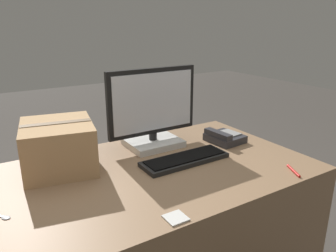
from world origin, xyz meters
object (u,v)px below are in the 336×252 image
at_px(pen_marker, 293,171).
at_px(sticky_note_pad, 176,218).
at_px(cardboard_box, 59,146).
at_px(keyboard, 185,159).
at_px(desk_phone, 224,137).
at_px(monitor, 153,114).

xyz_separation_m(pen_marker, sticky_note_pad, (-0.67, -0.03, -0.00)).
height_order(cardboard_box, pen_marker, cardboard_box).
height_order(keyboard, desk_phone, desk_phone).
relative_size(desk_phone, cardboard_box, 0.51).
xyz_separation_m(cardboard_box, pen_marker, (0.90, -0.61, -0.11)).
bearing_deg(pen_marker, monitor, 57.80).
height_order(monitor, pen_marker, monitor).
bearing_deg(pen_marker, sticky_note_pad, 118.96).
distance_m(keyboard, desk_phone, 0.37).
bearing_deg(keyboard, sticky_note_pad, -129.05).
bearing_deg(cardboard_box, pen_marker, -34.11).
relative_size(keyboard, sticky_note_pad, 5.99).
xyz_separation_m(desk_phone, pen_marker, (0.01, -0.47, -0.02)).
bearing_deg(desk_phone, keyboard, -166.93).
distance_m(keyboard, pen_marker, 0.51).
relative_size(monitor, pen_marker, 4.59).
bearing_deg(cardboard_box, monitor, 2.80).
relative_size(monitor, desk_phone, 2.53).
bearing_deg(desk_phone, cardboard_box, 166.35).
distance_m(keyboard, sticky_note_pad, 0.49).
xyz_separation_m(cardboard_box, sticky_note_pad, (0.23, -0.64, -0.11)).
relative_size(keyboard, pen_marker, 3.97).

